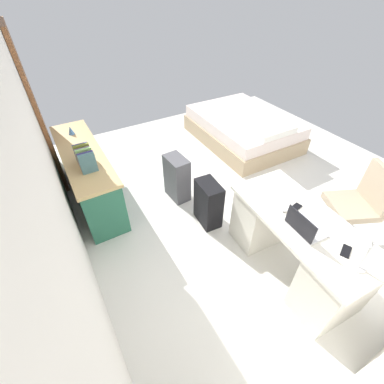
# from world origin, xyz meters

# --- Properties ---
(ground_plane) EXTENTS (5.57, 5.57, 0.00)m
(ground_plane) POSITION_xyz_m (0.00, 0.00, 0.00)
(ground_plane) COLOR silver
(wall_back) EXTENTS (4.57, 0.10, 2.57)m
(wall_back) POSITION_xyz_m (0.00, 2.09, 1.28)
(wall_back) COLOR silver
(wall_back) RESTS_ON ground_plane
(door_wooden) EXTENTS (0.88, 0.05, 2.04)m
(door_wooden) POSITION_xyz_m (1.73, 2.01, 1.02)
(door_wooden) COLOR brown
(door_wooden) RESTS_ON ground_plane
(desk) EXTENTS (1.48, 0.76, 0.73)m
(desk) POSITION_xyz_m (-1.23, 0.23, 0.38)
(desk) COLOR silver
(desk) RESTS_ON ground_plane
(office_chair) EXTENTS (0.61, 0.61, 0.94)m
(office_chair) POSITION_xyz_m (-1.23, -0.70, 0.42)
(office_chair) COLOR black
(office_chair) RESTS_ON ground_plane
(credenza) EXTENTS (1.80, 0.48, 0.74)m
(credenza) POSITION_xyz_m (0.98, 1.71, 0.37)
(credenza) COLOR #28664C
(credenza) RESTS_ON ground_plane
(bed) EXTENTS (1.93, 1.44, 0.58)m
(bed) POSITION_xyz_m (1.18, -1.08, 0.24)
(bed) COLOR tan
(bed) RESTS_ON ground_plane
(suitcase_black) EXTENTS (0.38, 0.25, 0.59)m
(suitcase_black) POSITION_xyz_m (-0.22, 0.59, 0.30)
(suitcase_black) COLOR black
(suitcase_black) RESTS_ON ground_plane
(suitcase_spare_grey) EXTENTS (0.37, 0.24, 0.63)m
(suitcase_spare_grey) POSITION_xyz_m (0.39, 0.69, 0.31)
(suitcase_spare_grey) COLOR #4C4C51
(suitcase_spare_grey) RESTS_ON ground_plane
(laptop) EXTENTS (0.32, 0.24, 0.21)m
(laptop) POSITION_xyz_m (-1.31, 0.34, 0.78)
(laptop) COLOR #B7B7BC
(laptop) RESTS_ON desk
(computer_mouse) EXTENTS (0.07, 0.10, 0.03)m
(computer_mouse) POSITION_xyz_m (-1.05, 0.28, 0.74)
(computer_mouse) COLOR white
(computer_mouse) RESTS_ON desk
(cell_phone_near_laptop) EXTENTS (0.12, 0.15, 0.01)m
(cell_phone_near_laptop) POSITION_xyz_m (-1.64, 0.22, 0.73)
(cell_phone_near_laptop) COLOR black
(cell_phone_near_laptop) RESTS_ON desk
(cell_phone_by_mouse) EXTENTS (0.09, 0.15, 0.01)m
(cell_phone_by_mouse) POSITION_xyz_m (-1.07, 0.18, 0.73)
(cell_phone_by_mouse) COLOR black
(cell_phone_by_mouse) RESTS_ON desk
(desk_lamp) EXTENTS (0.16, 0.11, 0.34)m
(desk_lamp) POSITION_xyz_m (-1.74, 0.27, 0.98)
(desk_lamp) COLOR silver
(desk_lamp) RESTS_ON desk
(book_row) EXTENTS (0.35, 0.17, 0.23)m
(book_row) POSITION_xyz_m (0.63, 1.71, 0.85)
(book_row) COLOR #41686E
(book_row) RESTS_ON credenza
(figurine_small) EXTENTS (0.08, 0.08, 0.11)m
(figurine_small) POSITION_xyz_m (1.50, 1.71, 0.79)
(figurine_small) COLOR #4C7FBF
(figurine_small) RESTS_ON credenza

